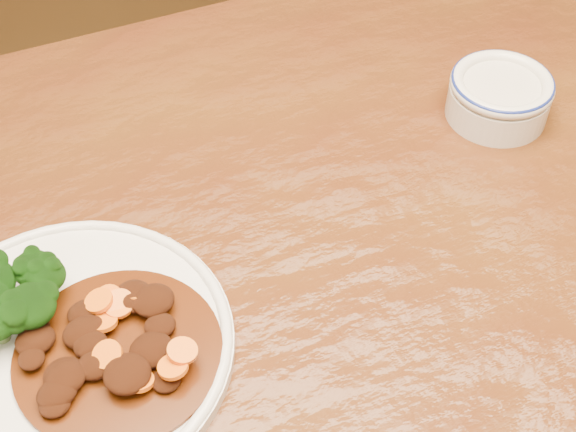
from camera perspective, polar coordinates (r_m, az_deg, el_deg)
name	(u,v)px	position (r m, az deg, el deg)	size (l,w,h in m)	color
dining_table	(343,320)	(0.79, 3.93, -7.42)	(1.56, 1.00, 0.75)	#4E2C0D
dinner_plate	(68,347)	(0.69, -15.38, -8.99)	(0.27, 0.27, 0.02)	silver
mince_stew	(107,348)	(0.66, -12.72, -9.12)	(0.17, 0.17, 0.03)	#4B2208
dip_bowl	(500,95)	(0.88, 14.81, 8.33)	(0.11, 0.11, 0.05)	beige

